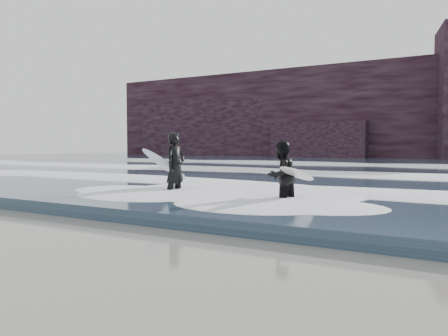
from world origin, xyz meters
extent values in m
cube|color=#283C4F|center=(0.00, 29.00, 0.15)|extent=(90.00, 52.00, 0.30)
cube|color=black|center=(0.00, 46.00, 5.00)|extent=(70.00, 9.00, 10.00)
ellipsoid|color=white|center=(0.00, 9.00, 0.40)|extent=(60.00, 3.20, 0.20)
ellipsoid|color=white|center=(0.00, 16.00, 0.42)|extent=(60.00, 4.00, 0.24)
ellipsoid|color=white|center=(0.00, 25.00, 0.45)|extent=(60.00, 4.80, 0.30)
imported|color=black|center=(-1.15, 6.51, 0.99)|extent=(0.51, 0.74, 1.97)
ellipsoid|color=silver|center=(-1.55, 6.56, 1.03)|extent=(0.68, 1.90, 1.07)
imported|color=black|center=(2.20, 6.26, 0.85)|extent=(0.89, 1.00, 1.71)
ellipsoid|color=silver|center=(2.62, 6.26, 0.92)|extent=(0.52, 1.85, 0.53)
camera|label=1|loc=(6.27, -3.60, 1.62)|focal=35.00mm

